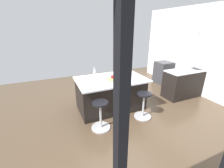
{
  "coord_description": "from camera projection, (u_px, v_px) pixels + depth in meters",
  "views": [
    {
      "loc": [
        1.84,
        3.29,
        2.24
      ],
      "look_at": [
        0.32,
        -0.16,
        0.77
      ],
      "focal_mm": 24.12,
      "sensor_mm": 36.0,
      "label": 1
    }
  ],
  "objects": [
    {
      "name": "stool_by_window",
      "position": [
        143.0,
        106.0,
        3.84
      ],
      "size": [
        0.44,
        0.44,
        0.68
      ],
      "color": "#B7B7BC",
      "rests_on": "ground_plane"
    },
    {
      "name": "sink_cabinet",
      "position": [
        190.0,
        82.0,
        5.1
      ],
      "size": [
        1.92,
        0.6,
        1.18
      ],
      "color": "black",
      "rests_on": "ground_plane"
    },
    {
      "name": "apple_yellow",
      "position": [
        117.0,
        77.0,
        3.99
      ],
      "size": [
        0.07,
        0.07,
        0.07
      ],
      "primitive_type": "sphere",
      "color": "gold",
      "rests_on": "cutting_board"
    },
    {
      "name": "stool_middle",
      "position": [
        101.0,
        116.0,
        3.41
      ],
      "size": [
        0.44,
        0.44,
        0.68
      ],
      "color": "#B7B7BC",
      "rests_on": "ground_plane"
    },
    {
      "name": "oven_range",
      "position": [
        163.0,
        72.0,
        6.22
      ],
      "size": [
        0.6,
        0.61,
        0.87
      ],
      "color": "#38383D",
      "rests_on": "ground_plane"
    },
    {
      "name": "interior_partition_left",
      "position": [
        204.0,
        52.0,
        4.86
      ],
      "size": [
        0.15,
        5.6,
        2.87
      ],
      "color": "silver",
      "rests_on": "ground_plane"
    },
    {
      "name": "cutting_board",
      "position": [
        114.0,
        79.0,
        3.97
      ],
      "size": [
        0.36,
        0.24,
        0.02
      ],
      "primitive_type": "cube",
      "color": "tan",
      "rests_on": "kitchen_island"
    },
    {
      "name": "water_bottle",
      "position": [
        95.0,
        74.0,
        4.01
      ],
      "size": [
        0.06,
        0.06,
        0.31
      ],
      "color": "silver",
      "rests_on": "kitchen_island"
    },
    {
      "name": "ground_plane",
      "position": [
        125.0,
        109.0,
        4.31
      ],
      "size": [
        7.43,
        7.43,
        0.0
      ],
      "primitive_type": "plane",
      "color": "brown"
    },
    {
      "name": "kitchen_island",
      "position": [
        111.0,
        93.0,
        4.24
      ],
      "size": [
        1.84,
        1.2,
        0.91
      ],
      "color": "black",
      "rests_on": "ground_plane"
    },
    {
      "name": "apple_red",
      "position": [
        112.0,
        76.0,
        4.01
      ],
      "size": [
        0.08,
        0.08,
        0.08
      ],
      "primitive_type": "sphere",
      "color": "red",
      "rests_on": "cutting_board"
    }
  ]
}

